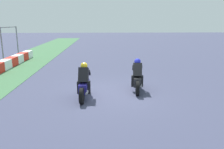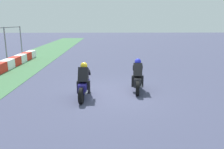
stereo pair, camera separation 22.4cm
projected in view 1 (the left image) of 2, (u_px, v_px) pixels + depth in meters
name	position (u px, v px, depth m)	size (l,w,h in m)	color
ground_plane	(113.00, 93.00, 10.08)	(120.00, 120.00, 0.00)	#3C3F59
rider_lane_a	(137.00, 78.00, 10.29)	(2.04, 0.58, 1.51)	black
rider_lane_b	(84.00, 84.00, 9.30)	(2.04, 0.55, 1.51)	black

